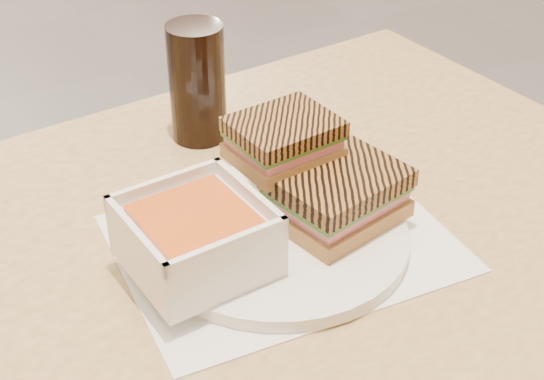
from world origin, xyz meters
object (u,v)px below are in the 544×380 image
plate (278,236)px  cola_glass (197,83)px  soup_bowl (196,239)px  main_table (175,348)px  panini_lower (337,194)px

plate → cola_glass: (0.02, 0.25, 0.07)m
plate → cola_glass: cola_glass is taller
plate → soup_bowl: bearing=-174.6°
main_table → cola_glass: (0.14, 0.23, 0.19)m
soup_bowl → cola_glass: (0.12, 0.26, 0.03)m
soup_bowl → cola_glass: cola_glass is taller
main_table → plate: size_ratio=4.54×
plate → panini_lower: (0.07, -0.01, 0.04)m
main_table → soup_bowl: soup_bowl is taller
panini_lower → soup_bowl: bearing=-179.6°
plate → panini_lower: bearing=-6.7°
soup_bowl → main_table: bearing=130.0°
main_table → soup_bowl: 0.17m
main_table → panini_lower: size_ratio=8.36×
cola_glass → main_table: bearing=-121.4°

